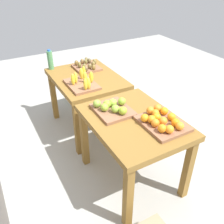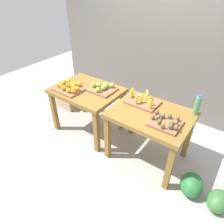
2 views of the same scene
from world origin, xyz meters
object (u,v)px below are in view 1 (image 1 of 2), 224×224
at_px(orange_bin, 162,121).
at_px(kiwi_bin, 87,66).
at_px(display_table_right, 87,85).
at_px(banana_crate, 82,82).
at_px(display_table_left, 133,129).
at_px(watermelon_pile, 80,91).
at_px(apple_bin, 112,108).
at_px(water_bottle, 50,60).

relative_size(orange_bin, kiwi_bin, 1.17).
height_order(display_table_right, banana_crate, banana_crate).
bearing_deg(display_table_left, watermelon_pile, -6.60).
height_order(apple_bin, banana_crate, banana_crate).
bearing_deg(orange_bin, kiwi_bin, 1.82).
xyz_separation_m(display_table_right, orange_bin, (-1.32, -0.17, 0.16)).
height_order(apple_bin, watermelon_pile, apple_bin).
xyz_separation_m(display_table_left, watermelon_pile, (1.99, -0.23, -0.54)).
xyz_separation_m(orange_bin, banana_crate, (1.10, 0.31, 0.00)).
bearing_deg(kiwi_bin, apple_bin, 168.46).
relative_size(display_table_left, orange_bin, 2.36).
bearing_deg(display_table_right, water_bottle, 33.96).
xyz_separation_m(display_table_left, water_bottle, (1.59, 0.31, 0.25)).
relative_size(orange_bin, water_bottle, 1.61).
relative_size(display_table_left, apple_bin, 2.60).
height_order(display_table_left, display_table_right, same).
bearing_deg(apple_bin, water_bottle, 8.33).
relative_size(apple_bin, water_bottle, 1.47).
xyz_separation_m(banana_crate, water_bottle, (0.68, 0.17, 0.08)).
height_order(orange_bin, banana_crate, banana_crate).
relative_size(banana_crate, kiwi_bin, 1.17).
bearing_deg(kiwi_bin, orange_bin, -178.18).
xyz_separation_m(display_table_right, kiwi_bin, (0.24, -0.12, 0.15)).
height_order(display_table_left, apple_bin, apple_bin).
height_order(apple_bin, kiwi_bin, apple_bin).
bearing_deg(watermelon_pile, apple_bin, 168.97).
bearing_deg(banana_crate, water_bottle, 13.93).
bearing_deg(orange_bin, display_table_right, 7.27).
relative_size(apple_bin, watermelon_pile, 0.64).
bearing_deg(watermelon_pile, banana_crate, 160.91).
distance_m(orange_bin, water_bottle, 1.85).
height_order(display_table_left, kiwi_bin, kiwi_bin).
distance_m(orange_bin, apple_bin, 0.51).
height_order(orange_bin, kiwi_bin, orange_bin).
relative_size(kiwi_bin, water_bottle, 1.38).
xyz_separation_m(display_table_left, orange_bin, (-0.20, -0.17, 0.16)).
bearing_deg(display_table_right, watermelon_pile, -14.84).
bearing_deg(display_table_left, apple_bin, 26.96).
distance_m(apple_bin, kiwi_bin, 1.16).
height_order(display_table_right, water_bottle, water_bottle).
bearing_deg(apple_bin, kiwi_bin, -11.54).
bearing_deg(orange_bin, apple_bin, 33.77).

